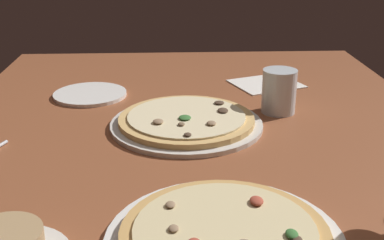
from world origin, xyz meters
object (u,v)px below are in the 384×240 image
Objects in this scene: pizza_side at (225,236)px; paper_menu at (266,84)px; pizza_main at (187,121)px; side_plate at (90,94)px; water_glass at (279,94)px.

paper_menu is at bearing -14.76° from pizza_side.
side_plate is (21.82, 23.80, -0.75)cm from pizza_main.
side_plate is at bearing 78.17° from paper_menu.
side_plate is at bearing 22.92° from pizza_side.
pizza_main reaches higher than side_plate.
side_plate reaches higher than paper_menu.
water_glass is (8.11, -21.56, 3.14)cm from pizza_main.
paper_menu is (72.78, -19.17, -1.04)cm from pizza_side.
pizza_side is (-43.08, -3.65, -0.01)cm from pizza_main.
side_plate is (13.72, 45.36, -3.89)cm from water_glass.
pizza_main reaches higher than paper_menu.
pizza_main is at bearing 121.03° from paper_menu.
pizza_main is 32.30cm from side_plate.
pizza_main is at bearing 110.60° from water_glass.
pizza_side is 3.27× the size of water_glass.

